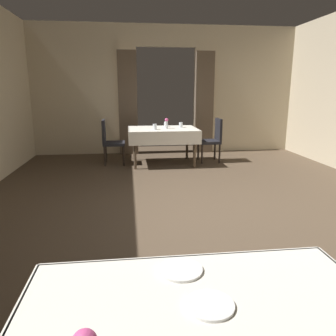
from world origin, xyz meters
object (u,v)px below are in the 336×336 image
object	(u,v)px
chair_mid_left	(110,140)
plate_near_c	(180,269)
flower_vase_mid	(167,123)
dining_table_mid	(163,132)
chair_mid_right	(213,138)
glass_mid_d	(155,127)
plate_near_b	(210,305)
glass_mid_b	(166,124)
glass_mid_c	(181,125)

from	to	relation	value
chair_mid_left	plate_near_c	world-z (taller)	chair_mid_left
flower_vase_mid	dining_table_mid	bearing A→B (deg)	145.62
chair_mid_right	plate_near_c	xyz separation A→B (m)	(-1.59, -5.48, 0.24)
dining_table_mid	chair_mid_right	bearing A→B (deg)	5.05
glass_mid_d	flower_vase_mid	bearing A→B (deg)	33.51
plate_near_b	glass_mid_b	bearing A→B (deg)	85.03
glass_mid_d	plate_near_c	bearing A→B (deg)	-93.45
chair_mid_right	plate_near_b	bearing A→B (deg)	-104.81
plate_near_c	glass_mid_b	distance (m)	5.71
plate_near_c	glass_mid_c	world-z (taller)	glass_mid_c
chair_mid_right	glass_mid_c	distance (m)	0.76
chair_mid_right	plate_near_c	world-z (taller)	chair_mid_right
glass_mid_b	glass_mid_c	bearing A→B (deg)	-35.31
plate_near_b	flower_vase_mid	distance (m)	5.61
dining_table_mid	glass_mid_c	bearing A→B (deg)	12.67
dining_table_mid	flower_vase_mid	size ratio (longest dim) A/B	6.66
chair_mid_left	glass_mid_d	size ratio (longest dim) A/B	8.01
chair_mid_right	chair_mid_left	size ratio (longest dim) A/B	1.00
chair_mid_left	plate_near_c	distance (m)	5.53
flower_vase_mid	chair_mid_right	bearing A→B (deg)	8.16
flower_vase_mid	plate_near_b	bearing A→B (deg)	-95.06
chair_mid_right	glass_mid_b	bearing A→B (deg)	168.49
plate_near_c	glass_mid_b	bearing A→B (deg)	84.11
plate_near_b	dining_table_mid	bearing A→B (deg)	85.71
plate_near_c	chair_mid_left	bearing A→B (deg)	96.24
glass_mid_b	chair_mid_left	bearing A→B (deg)	-170.92
dining_table_mid	glass_mid_d	bearing A→B (deg)	-129.79
glass_mid_c	plate_near_c	bearing A→B (deg)	-99.20
plate_near_c	flower_vase_mid	distance (m)	5.36
dining_table_mid	glass_mid_d	distance (m)	0.32
glass_mid_c	glass_mid_d	bearing A→B (deg)	-151.93
plate_near_b	glass_mid_b	distance (m)	5.96
glass_mid_b	glass_mid_c	world-z (taller)	glass_mid_c
dining_table_mid	flower_vase_mid	bearing A→B (deg)	-34.38
chair_mid_right	chair_mid_left	xyz separation A→B (m)	(-2.19, 0.01, 0.00)
dining_table_mid	plate_near_b	bearing A→B (deg)	-94.29
glass_mid_b	glass_mid_c	size ratio (longest dim) A/B	0.94
plate_near_b	glass_mid_b	xyz separation A→B (m)	(0.52, 5.94, 0.05)
chair_mid_right	plate_near_c	distance (m)	5.71
plate_near_b	chair_mid_left	bearing A→B (deg)	96.66
dining_table_mid	flower_vase_mid	distance (m)	0.22
chair_mid_right	plate_near_c	size ratio (longest dim) A/B	4.63
glass_mid_c	glass_mid_d	size ratio (longest dim) A/B	0.96
glass_mid_b	chair_mid_right	bearing A→B (deg)	-11.51
plate_near_c	glass_mid_b	size ratio (longest dim) A/B	1.92
flower_vase_mid	glass_mid_c	xyz separation A→B (m)	(0.32, 0.14, -0.06)
chair_mid_left	glass_mid_b	distance (m)	1.24
plate_near_b	plate_near_c	distance (m)	0.26
chair_mid_right	glass_mid_c	bearing A→B (deg)	-179.31
chair_mid_left	plate_near_b	size ratio (longest dim) A/B	4.98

